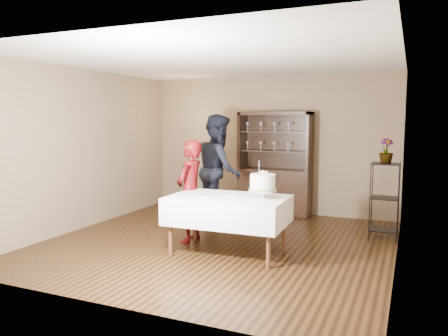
{
  "coord_description": "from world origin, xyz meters",
  "views": [
    {
      "loc": [
        2.64,
        -5.88,
        1.85
      ],
      "look_at": [
        0.05,
        0.1,
        1.13
      ],
      "focal_mm": 35.0,
      "sensor_mm": 36.0,
      "label": 1
    }
  ],
  "objects_px": {
    "china_hutch": "(275,181)",
    "cake_table": "(228,210)",
    "plant_etagere": "(385,198)",
    "woman": "(190,191)",
    "man": "(219,169)",
    "cake": "(263,183)",
    "potted_plant": "(386,151)"
  },
  "relations": [
    {
      "from": "plant_etagere",
      "to": "cake_table",
      "type": "bearing_deg",
      "value": -139.57
    },
    {
      "from": "plant_etagere",
      "to": "woman",
      "type": "height_order",
      "value": "woman"
    },
    {
      "from": "china_hutch",
      "to": "cake_table",
      "type": "relative_size",
      "value": 1.23
    },
    {
      "from": "man",
      "to": "potted_plant",
      "type": "relative_size",
      "value": 5.11
    },
    {
      "from": "potted_plant",
      "to": "china_hutch",
      "type": "bearing_deg",
      "value": 153.65
    },
    {
      "from": "woman",
      "to": "cake",
      "type": "relative_size",
      "value": 2.99
    },
    {
      "from": "plant_etagere",
      "to": "cake_table",
      "type": "relative_size",
      "value": 0.74
    },
    {
      "from": "cake_table",
      "to": "woman",
      "type": "xyz_separation_m",
      "value": [
        -0.77,
        0.35,
        0.16
      ]
    },
    {
      "from": "china_hutch",
      "to": "man",
      "type": "xyz_separation_m",
      "value": [
        -0.69,
        -1.13,
        0.31
      ]
    },
    {
      "from": "china_hutch",
      "to": "woman",
      "type": "relative_size",
      "value": 1.29
    },
    {
      "from": "china_hutch",
      "to": "cake_table",
      "type": "xyz_separation_m",
      "value": [
        0.15,
        -2.7,
        -0.05
      ]
    },
    {
      "from": "china_hutch",
      "to": "man",
      "type": "distance_m",
      "value": 1.36
    },
    {
      "from": "china_hutch",
      "to": "plant_etagere",
      "type": "distance_m",
      "value": 2.33
    },
    {
      "from": "man",
      "to": "woman",
      "type": "bearing_deg",
      "value": 157.51
    },
    {
      "from": "cake_table",
      "to": "potted_plant",
      "type": "distance_m",
      "value": 2.66
    },
    {
      "from": "plant_etagere",
      "to": "man",
      "type": "distance_m",
      "value": 2.79
    },
    {
      "from": "man",
      "to": "cake",
      "type": "bearing_deg",
      "value": -164.68
    },
    {
      "from": "plant_etagere",
      "to": "cake",
      "type": "bearing_deg",
      "value": -132.13
    },
    {
      "from": "cake_table",
      "to": "china_hutch",
      "type": "bearing_deg",
      "value": 93.1
    },
    {
      "from": "cake",
      "to": "potted_plant",
      "type": "relative_size",
      "value": 1.36
    },
    {
      "from": "man",
      "to": "cake_table",
      "type": "bearing_deg",
      "value": -177.5
    },
    {
      "from": "plant_etagere",
      "to": "china_hutch",
      "type": "bearing_deg",
      "value": 153.17
    },
    {
      "from": "china_hutch",
      "to": "cake_table",
      "type": "bearing_deg",
      "value": -86.9
    },
    {
      "from": "plant_etagere",
      "to": "cake_table",
      "type": "distance_m",
      "value": 2.54
    },
    {
      "from": "china_hutch",
      "to": "cake",
      "type": "height_order",
      "value": "china_hutch"
    },
    {
      "from": "woman",
      "to": "cake",
      "type": "xyz_separation_m",
      "value": [
        1.25,
        -0.31,
        0.24
      ]
    },
    {
      "from": "cake_table",
      "to": "cake",
      "type": "bearing_deg",
      "value": 5.17
    },
    {
      "from": "china_hutch",
      "to": "cake",
      "type": "xyz_separation_m",
      "value": [
        0.63,
        -2.66,
        0.35
      ]
    },
    {
      "from": "china_hutch",
      "to": "plant_etagere",
      "type": "bearing_deg",
      "value": -26.83
    },
    {
      "from": "woman",
      "to": "potted_plant",
      "type": "height_order",
      "value": "potted_plant"
    },
    {
      "from": "man",
      "to": "potted_plant",
      "type": "bearing_deg",
      "value": -113.34
    },
    {
      "from": "man",
      "to": "cake",
      "type": "height_order",
      "value": "man"
    }
  ]
}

